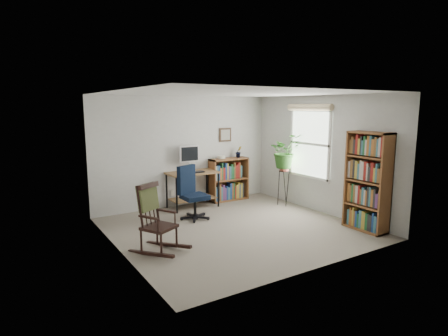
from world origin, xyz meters
TOP-DOWN VIEW (x-y plane):
  - floor at (0.00, 0.00)m, footprint 4.20×4.00m
  - ceiling at (0.00, 0.00)m, footprint 4.20×4.00m
  - wall_back at (0.00, 2.00)m, footprint 4.20×0.00m
  - wall_front at (0.00, -2.00)m, footprint 4.20×0.00m
  - wall_left at (-2.10, 0.00)m, footprint 0.00×4.00m
  - wall_right at (2.10, 0.00)m, footprint 0.00×4.00m
  - window at (2.06, 0.30)m, footprint 0.12×1.20m
  - desk at (0.01, 1.70)m, footprint 1.09×0.60m
  - monitor at (0.01, 1.84)m, footprint 0.46×0.16m
  - keyboard at (0.01, 1.58)m, footprint 0.40×0.15m
  - office_chair at (-0.36, 0.89)m, footprint 0.76×0.76m
  - rocking_chair at (-1.59, -0.30)m, footprint 0.91×1.06m
  - low_bookshelf at (1.02, 1.82)m, footprint 0.94×0.31m
  - tall_bookshelf at (1.92, -1.28)m, footprint 0.33×0.77m
  - plant_stand at (1.80, 0.78)m, footprint 0.27×0.27m
  - spider_plant at (1.80, 0.78)m, footprint 1.69×1.88m
  - potted_plant_small at (1.30, 1.83)m, footprint 0.13×0.24m
  - framed_picture at (1.02, 1.97)m, footprint 0.32×0.04m

SIDE VIEW (x-z plane):
  - floor at x=0.00m, z-range 0.00..0.00m
  - desk at x=0.01m, z-range 0.00..0.78m
  - plant_stand at x=1.80m, z-range 0.00..0.91m
  - low_bookshelf at x=1.02m, z-range 0.00..0.99m
  - rocking_chair at x=-1.59m, z-range 0.00..1.06m
  - office_chair at x=-0.36m, z-range 0.00..1.06m
  - keyboard at x=0.01m, z-range 0.78..0.81m
  - tall_bookshelf at x=1.92m, z-range 0.00..1.75m
  - potted_plant_small at x=1.30m, z-range 0.99..1.10m
  - monitor at x=0.01m, z-range 0.78..1.34m
  - wall_back at x=0.00m, z-range 0.00..2.40m
  - wall_front at x=0.00m, z-range 0.00..2.40m
  - wall_left at x=-2.10m, z-range 0.00..2.40m
  - wall_right at x=2.10m, z-range 0.00..2.40m
  - window at x=2.06m, z-range 0.65..2.15m
  - framed_picture at x=1.02m, z-range 1.37..1.69m
  - spider_plant at x=1.80m, z-range 0.84..2.30m
  - ceiling at x=0.00m, z-range 2.40..2.40m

